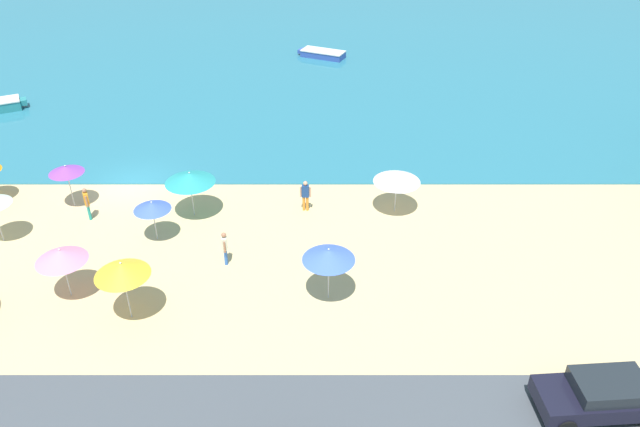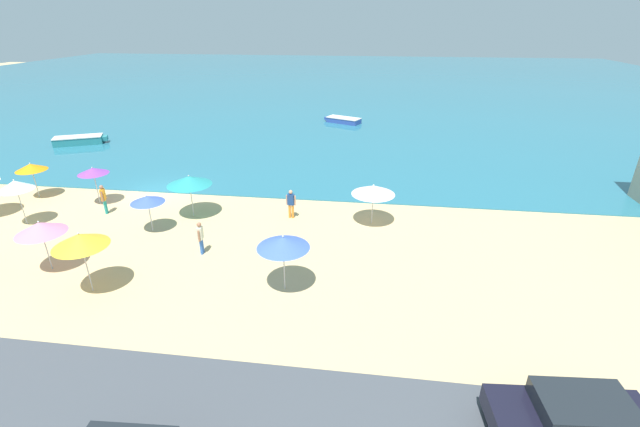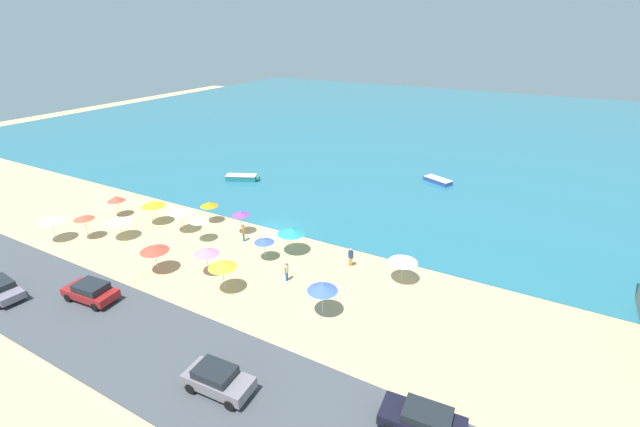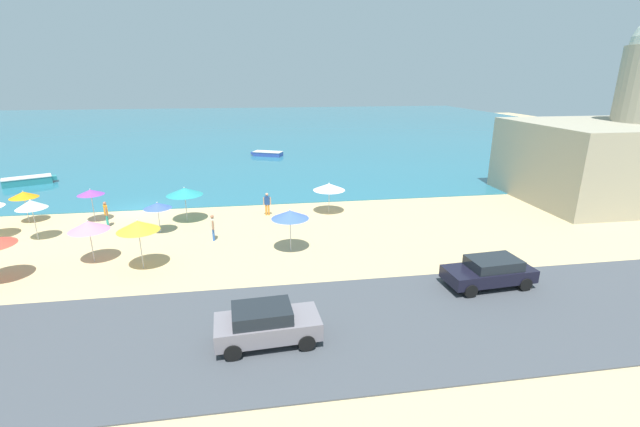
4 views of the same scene
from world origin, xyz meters
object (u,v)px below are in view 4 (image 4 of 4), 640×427
(beach_umbrella_1, at_px, (290,215))
(harbor_fortress, at_px, (618,142))
(beach_umbrella_11, at_px, (329,187))
(bather_0, at_px, (106,213))
(beach_umbrella_15, at_px, (23,195))
(skiff_offshore, at_px, (28,181))
(beach_umbrella_5, at_px, (31,204))
(beach_umbrella_13, at_px, (88,226))
(bather_1, at_px, (213,226))
(beach_umbrella_12, at_px, (157,206))
(beach_umbrella_14, at_px, (138,226))
(beach_umbrella_10, at_px, (90,192))
(parked_car_0, at_px, (266,324))
(parked_car_2, at_px, (490,271))
(bather_2, at_px, (267,203))
(skiff_nearshore, at_px, (268,154))
(beach_umbrella_7, at_px, (184,191))

(beach_umbrella_1, xyz_separation_m, harbor_fortress, (27.33, 7.34, 2.44))
(beach_umbrella_11, height_order, bather_0, beach_umbrella_11)
(beach_umbrella_15, distance_m, skiff_offshore, 13.01)
(beach_umbrella_5, distance_m, beach_umbrella_13, 6.15)
(bather_1, distance_m, harbor_fortress, 32.52)
(beach_umbrella_11, relative_size, beach_umbrella_12, 1.13)
(beach_umbrella_1, distance_m, skiff_offshore, 30.25)
(beach_umbrella_14, bearing_deg, beach_umbrella_13, 155.01)
(beach_umbrella_10, height_order, bather_0, beach_umbrella_10)
(beach_umbrella_10, distance_m, bather_1, 9.97)
(skiff_offshore, bearing_deg, beach_umbrella_12, -45.98)
(beach_umbrella_5, xyz_separation_m, bather_1, (10.88, -1.81, -1.37))
(bather_0, bearing_deg, parked_car_0, -55.98)
(parked_car_0, height_order, skiff_offshore, parked_car_0)
(beach_umbrella_5, bearing_deg, parked_car_2, -22.52)
(bather_2, distance_m, skiff_nearshore, 24.36)
(bather_1, bearing_deg, beach_umbrella_1, -27.68)
(beach_umbrella_7, height_order, bather_2, beach_umbrella_7)
(skiff_nearshore, bearing_deg, beach_umbrella_15, -126.72)
(beach_umbrella_5, bearing_deg, skiff_offshore, 115.78)
(beach_umbrella_14, bearing_deg, bather_0, 118.26)
(beach_umbrella_10, distance_m, skiff_offshore, 15.78)
(beach_umbrella_15, height_order, bather_2, beach_umbrella_15)
(beach_umbrella_12, relative_size, beach_umbrella_14, 0.76)
(beach_umbrella_7, distance_m, bather_1, 4.78)
(beach_umbrella_5, bearing_deg, beach_umbrella_7, 14.66)
(beach_umbrella_12, height_order, beach_umbrella_13, beach_umbrella_13)
(beach_umbrella_13, xyz_separation_m, bather_2, (9.78, 6.81, -1.13))
(beach_umbrella_5, xyz_separation_m, beach_umbrella_14, (7.50, -5.41, 0.10))
(bather_0, height_order, harbor_fortress, harbor_fortress)
(beach_umbrella_10, height_order, bather_2, beach_umbrella_10)
(beach_umbrella_7, bearing_deg, skiff_offshore, 140.91)
(beach_umbrella_11, relative_size, bather_2, 1.39)
(beach_umbrella_12, bearing_deg, beach_umbrella_1, -28.16)
(beach_umbrella_11, bearing_deg, parked_car_2, -66.44)
(beach_umbrella_7, bearing_deg, beach_umbrella_1, -43.94)
(skiff_nearshore, bearing_deg, beach_umbrella_1, -89.73)
(bather_1, bearing_deg, beach_umbrella_5, 170.56)
(beach_umbrella_13, bearing_deg, harbor_fortress, 10.66)
(beach_umbrella_5, height_order, harbor_fortress, harbor_fortress)
(parked_car_2, bearing_deg, beach_umbrella_10, 148.99)
(beach_umbrella_5, bearing_deg, bather_0, 28.51)
(parked_car_0, height_order, harbor_fortress, harbor_fortress)
(beach_umbrella_10, relative_size, beach_umbrella_13, 0.99)
(bather_1, xyz_separation_m, harbor_fortress, (31.92, 4.94, 3.74))
(beach_umbrella_10, distance_m, bather_2, 12.12)
(beach_umbrella_14, bearing_deg, beach_umbrella_11, 35.10)
(beach_umbrella_13, height_order, beach_umbrella_14, beach_umbrella_14)
(beach_umbrella_1, relative_size, beach_umbrella_13, 1.05)
(bather_1, bearing_deg, beach_umbrella_14, -133.21)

